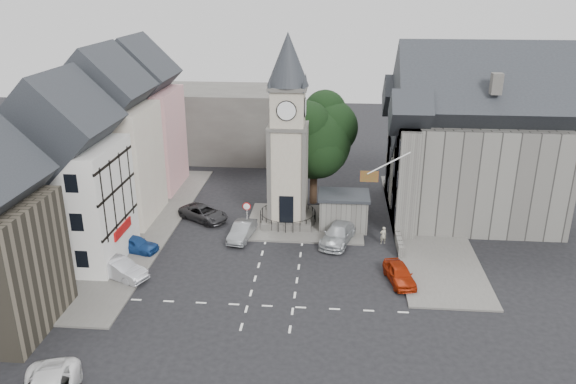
# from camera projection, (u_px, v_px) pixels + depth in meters

# --- Properties ---
(ground) EXTENTS (120.00, 120.00, 0.00)m
(ground) POSITION_uv_depth(u_px,v_px,m) (279.00, 266.00, 41.80)
(ground) COLOR black
(ground) RESTS_ON ground
(pavement_west) EXTENTS (6.00, 30.00, 0.14)m
(pavement_west) POSITION_uv_depth(u_px,v_px,m) (142.00, 226.00, 48.37)
(pavement_west) COLOR #595651
(pavement_west) RESTS_ON ground
(pavement_east) EXTENTS (6.00, 26.00, 0.14)m
(pavement_east) POSITION_uv_depth(u_px,v_px,m) (427.00, 227.00, 48.27)
(pavement_east) COLOR #595651
(pavement_east) RESTS_ON ground
(central_island) EXTENTS (10.00, 8.00, 0.16)m
(central_island) POSITION_uv_depth(u_px,v_px,m) (305.00, 223.00, 49.10)
(central_island) COLOR #595651
(central_island) RESTS_ON ground
(road_markings) EXTENTS (20.00, 8.00, 0.01)m
(road_markings) POSITION_uv_depth(u_px,v_px,m) (270.00, 306.00, 36.67)
(road_markings) COLOR silver
(road_markings) RESTS_ON ground
(clock_tower) EXTENTS (4.86, 4.86, 16.25)m
(clock_tower) POSITION_uv_depth(u_px,v_px,m) (288.00, 133.00, 46.37)
(clock_tower) COLOR #4C4944
(clock_tower) RESTS_ON ground
(stone_shelter) EXTENTS (4.30, 3.30, 3.08)m
(stone_shelter) POSITION_uv_depth(u_px,v_px,m) (343.00, 211.00, 47.85)
(stone_shelter) COLOR #5C5A55
(stone_shelter) RESTS_ON ground
(town_tree) EXTENTS (7.20, 7.20, 10.80)m
(town_tree) POSITION_uv_depth(u_px,v_px,m) (314.00, 132.00, 51.29)
(town_tree) COLOR black
(town_tree) RESTS_ON ground
(warning_sign_post) EXTENTS (0.70, 0.19, 2.85)m
(warning_sign_post) POSITION_uv_depth(u_px,v_px,m) (247.00, 212.00, 46.40)
(warning_sign_post) COLOR black
(warning_sign_post) RESTS_ON ground
(terrace_pink) EXTENTS (8.10, 7.60, 12.80)m
(terrace_pink) POSITION_uv_depth(u_px,v_px,m) (139.00, 124.00, 55.62)
(terrace_pink) COLOR pink
(terrace_pink) RESTS_ON ground
(terrace_cream) EXTENTS (8.10, 7.60, 12.80)m
(terrace_cream) POSITION_uv_depth(u_px,v_px,m) (108.00, 147.00, 48.17)
(terrace_cream) COLOR beige
(terrace_cream) RESTS_ON ground
(terrace_tudor) EXTENTS (8.10, 7.60, 12.00)m
(terrace_tudor) POSITION_uv_depth(u_px,v_px,m) (67.00, 182.00, 40.85)
(terrace_tudor) COLOR silver
(terrace_tudor) RESTS_ON ground
(backdrop_west) EXTENTS (20.00, 10.00, 8.00)m
(backdrop_west) POSITION_uv_depth(u_px,v_px,m) (203.00, 122.00, 67.44)
(backdrop_west) COLOR #4C4944
(backdrop_west) RESTS_ON ground
(east_building) EXTENTS (14.40, 11.40, 12.60)m
(east_building) POSITION_uv_depth(u_px,v_px,m) (470.00, 149.00, 48.58)
(east_building) COLOR #5C5A55
(east_building) RESTS_ON ground
(east_boundary_wall) EXTENTS (0.40, 16.00, 0.90)m
(east_boundary_wall) POSITION_uv_depth(u_px,v_px,m) (392.00, 213.00, 50.22)
(east_boundary_wall) COLOR #5C5A55
(east_boundary_wall) RESTS_ON ground
(flagpole) EXTENTS (3.68, 0.10, 2.74)m
(flagpole) POSITION_uv_depth(u_px,v_px,m) (389.00, 163.00, 42.41)
(flagpole) COLOR white
(flagpole) RESTS_ON ground
(car_west_blue) EXTENTS (4.15, 2.43, 1.33)m
(car_west_blue) POSITION_uv_depth(u_px,v_px,m) (134.00, 244.00, 43.81)
(car_west_blue) COLOR navy
(car_west_blue) RESTS_ON ground
(car_west_silver) EXTENTS (4.58, 3.14, 1.43)m
(car_west_silver) POSITION_uv_depth(u_px,v_px,m) (120.00, 269.00, 39.92)
(car_west_silver) COLOR #B2B3BA
(car_west_silver) RESTS_ON ground
(car_west_grey) EXTENTS (5.16, 4.35, 1.31)m
(car_west_grey) POSITION_uv_depth(u_px,v_px,m) (204.00, 213.00, 49.62)
(car_west_grey) COLOR #2C2B2E
(car_west_grey) RESTS_ON ground
(car_island_silver) EXTENTS (2.04, 4.30, 1.36)m
(car_island_silver) POSITION_uv_depth(u_px,v_px,m) (242.00, 231.00, 46.03)
(car_island_silver) COLOR gray
(car_island_silver) RESTS_ON ground
(car_island_east) EXTENTS (3.39, 5.45, 1.47)m
(car_island_east) POSITION_uv_depth(u_px,v_px,m) (338.00, 234.00, 45.38)
(car_island_east) COLOR #B1B6BA
(car_island_east) RESTS_ON ground
(car_east_red) EXTENTS (2.38, 4.13, 1.32)m
(car_east_red) POSITION_uv_depth(u_px,v_px,m) (399.00, 274.00, 39.38)
(car_east_red) COLOR #9E2208
(car_east_red) RESTS_ON ground
(pedestrian) EXTENTS (0.62, 0.49, 1.49)m
(pedestrian) POSITION_uv_depth(u_px,v_px,m) (383.00, 235.00, 45.12)
(pedestrian) COLOR #A39E87
(pedestrian) RESTS_ON ground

